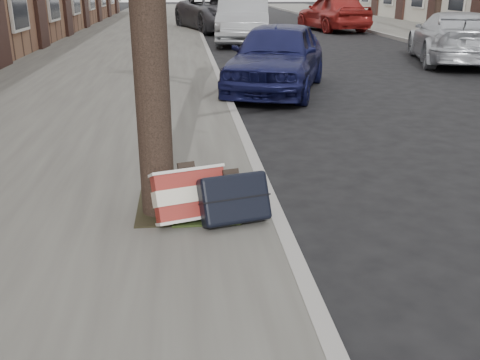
{
  "coord_description": "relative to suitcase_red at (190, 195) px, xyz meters",
  "views": [
    {
      "loc": [
        -1.99,
        -3.12,
        1.94
      ],
      "look_at": [
        -1.58,
        0.8,
        0.49
      ],
      "focal_mm": 40.0,
      "sensor_mm": 36.0,
      "label": 1
    }
  ],
  "objects": [
    {
      "name": "ground",
      "position": [
        1.97,
        -0.89,
        -0.34
      ],
      "size": [
        120.0,
        120.0,
        0.0
      ],
      "primitive_type": "plane",
      "color": "black",
      "rests_on": "ground"
    },
    {
      "name": "near_sidewalk",
      "position": [
        -1.73,
        14.11,
        -0.28
      ],
      "size": [
        5.0,
        70.0,
        0.12
      ],
      "primitive_type": "cube",
      "color": "#66645C",
      "rests_on": "ground"
    },
    {
      "name": "far_sidewalk",
      "position": [
        9.77,
        14.11,
        -0.28
      ],
      "size": [
        4.0,
        70.0,
        0.12
      ],
      "primitive_type": "cube",
      "color": "slate",
      "rests_on": "ground"
    },
    {
      "name": "dirt_patch",
      "position": [
        -0.03,
        0.31,
        -0.22
      ],
      "size": [
        0.85,
        0.85,
        0.02
      ],
      "primitive_type": "cube",
      "color": "black",
      "rests_on": "near_sidewalk"
    },
    {
      "name": "suitcase_red",
      "position": [
        0.0,
        0.0,
        0.0
      ],
      "size": [
        0.64,
        0.47,
        0.45
      ],
      "primitive_type": "cube",
      "rotation": [
        -0.42,
        0.0,
        0.3
      ],
      "color": "maroon",
      "rests_on": "near_sidewalk"
    },
    {
      "name": "suitcase_navy",
      "position": [
        0.35,
        -0.09,
        -0.01
      ],
      "size": [
        0.62,
        0.45,
        0.43
      ],
      "primitive_type": "cube",
      "rotation": [
        -0.42,
        0.0,
        0.26
      ],
      "color": "black",
      "rests_on": "near_sidewalk"
    },
    {
      "name": "car_near_front",
      "position": [
        1.75,
        6.11,
        0.31
      ],
      "size": [
        2.71,
        4.1,
        1.3
      ],
      "primitive_type": "imported",
      "rotation": [
        0.0,
        0.0,
        -0.34
      ],
      "color": "#141644",
      "rests_on": "ground"
    },
    {
      "name": "car_near_mid",
      "position": [
        2.07,
        14.8,
        0.44
      ],
      "size": [
        2.24,
        4.92,
        1.56
      ],
      "primitive_type": "imported",
      "rotation": [
        0.0,
        0.0,
        -0.13
      ],
      "color": "#979A9E",
      "rests_on": "ground"
    },
    {
      "name": "car_near_back",
      "position": [
        1.58,
        19.79,
        0.46
      ],
      "size": [
        4.02,
        6.23,
        1.6
      ],
      "primitive_type": "imported",
      "rotation": [
        0.0,
        0.0,
        0.26
      ],
      "color": "#3B3B40",
      "rests_on": "ground"
    },
    {
      "name": "car_far_front",
      "position": [
        6.88,
        9.42,
        0.3
      ],
      "size": [
        2.93,
        4.75,
        1.29
      ],
      "primitive_type": "imported",
      "rotation": [
        0.0,
        0.0,
        2.87
      ],
      "color": "#B4B8BD",
      "rests_on": "ground"
    },
    {
      "name": "car_far_back",
      "position": [
        6.48,
        19.54,
        0.42
      ],
      "size": [
        2.55,
        4.74,
        1.53
      ],
      "primitive_type": "imported",
      "rotation": [
        0.0,
        0.0,
        3.31
      ],
      "color": "maroon",
      "rests_on": "ground"
    }
  ]
}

